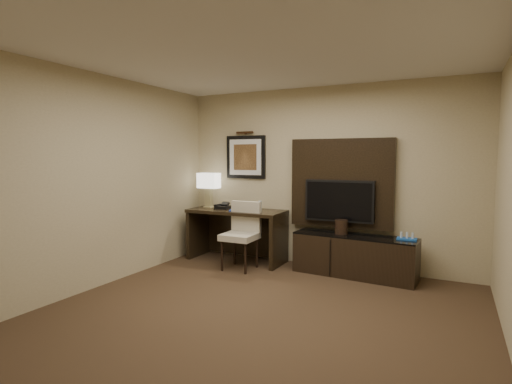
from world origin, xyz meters
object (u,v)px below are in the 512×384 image
Objects in this scene: table_lamp at (209,189)px; water_bottle at (260,206)px; credenza at (354,256)px; desk_chair at (240,236)px; desk_phone at (223,206)px; desk at (237,235)px; ice_bucket at (341,227)px; tv at (339,201)px; minibar_tray at (407,236)px.

water_bottle is (0.97, -0.05, -0.23)m from table_lamp.
table_lamp reaches higher than credenza.
desk_chair is 0.77m from desk_phone.
desk_chair is at bearing -161.32° from credenza.
desk is at bearing -178.23° from water_bottle.
desk_chair is at bearing -163.34° from ice_bucket.
desk is 1.70m from ice_bucket.
desk is 1.72m from tv.
desk_chair is (-1.31, -0.60, -0.52)m from tv.
desk is 0.53m from desk_phone.
desk_chair is at bearing -106.80° from water_bottle.
desk_chair is (-1.59, -0.41, 0.21)m from credenza.
credenza is 10.24× the size of water_bottle.
credenza is 1.67× the size of desk_chair.
desk is at bearing -179.77° from minibar_tray.
credenza is at bearing -1.29° from desk.
minibar_tray is (0.87, 0.00, -0.06)m from ice_bucket.
table_lamp is at bearing 179.02° from minibar_tray.
minibar_tray is (2.14, -0.00, -0.28)m from water_bottle.
ice_bucket reaches higher than minibar_tray.
ice_bucket is at bearing -1.41° from table_lamp.
table_lamp is 3.15m from minibar_tray.
minibar_tray is (3.11, -0.05, -0.51)m from table_lamp.
water_bottle reaches higher than desk_phone.
tv reaches higher than ice_bucket.
table_lamp is 2.89× the size of desk_phone.
credenza is 7.72× the size of desk_phone.
credenza is at bearing -2.43° from ice_bucket.
minibar_tray is at bearing -0.07° from water_bottle.
desk_phone is 1.08× the size of ice_bucket.
desk_phone is 2.82m from minibar_tray.
water_bottle is 0.81× the size of ice_bucket.
desk reaches higher than ice_bucket.
ice_bucket is (1.40, 0.42, 0.18)m from desk_chair.
desk_chair is at bearing -57.02° from desk.
desk is 7.08× the size of desk_phone.
tv is at bearing 169.32° from minibar_tray.
desk_phone is at bearing -173.87° from tv.
water_bottle is 1.29m from ice_bucket.
tv is at bearing 8.50° from water_bottle.
desk_phone is at bearing -178.18° from water_bottle.
minibar_tray is at bearing -1.07° from desk.
tv is 1.60× the size of table_lamp.
table_lamp reaches higher than desk_phone.
ice_bucket is 0.87m from minibar_tray.
desk_chair is at bearing -41.59° from desk_phone.
water_bottle is at bearing -2.99° from table_lamp.
tv is 4.04× the size of minibar_tray.
credenza is at bearing 13.65° from desk_chair.
water_bottle is (0.66, 0.02, 0.03)m from desk_phone.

